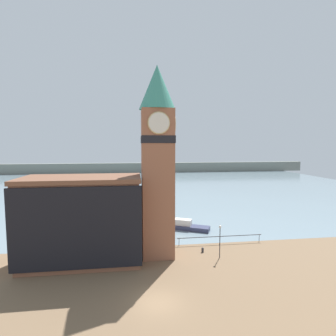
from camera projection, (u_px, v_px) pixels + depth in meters
ground_plane at (158, 302)px, 23.59m from camera, size 160.00×160.00×0.00m
water at (139, 184)px, 95.90m from camera, size 160.00×120.00×0.00m
far_shoreline at (138, 168)px, 135.19m from camera, size 180.00×3.00×5.00m
pier_railing at (220, 237)px, 37.65m from camera, size 12.56×0.08×1.09m
clock_tower at (157, 157)px, 32.85m from camera, size 4.51×4.51×23.93m
pier_building at (82, 220)px, 31.47m from camera, size 14.09×7.00×10.40m
boat_near at (188, 226)px, 43.94m from camera, size 6.82×4.65×1.69m
mooring_bollard_near at (203, 250)px, 34.67m from camera, size 0.32×0.32×0.64m
lamp_post at (220, 235)px, 32.71m from camera, size 0.32×0.32×4.17m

